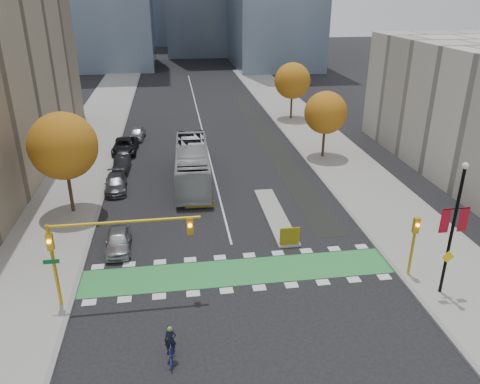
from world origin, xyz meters
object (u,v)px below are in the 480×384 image
object	(u,v)px
tree_east_far	(292,81)
traffic_signal_west	(100,241)
banner_lamppost	(453,225)
cyclist	(171,349)
parked_car_a	(118,240)
parked_car_e	(137,133)
tree_west	(63,146)
parked_car_c	(116,183)
tree_east_near	(326,113)
bus	(192,164)
parked_car_b	(122,164)
parked_car_d	(125,146)
traffic_signal_east	(414,238)
hazard_board	(290,236)

from	to	relation	value
tree_east_far	traffic_signal_west	xyz separation A→B (m)	(-20.43, -38.51, -1.21)
banner_lamppost	cyclist	distance (m)	16.60
cyclist	parked_car_a	world-z (taller)	cyclist
parked_car_e	tree_west	bearing A→B (deg)	-96.22
parked_car_c	parked_car_e	bearing A→B (deg)	82.83
tree_east_near	bus	xyz separation A→B (m)	(-14.09, -4.84, -3.10)
parked_car_b	parked_car_d	distance (m)	5.59
tree_east_near	parked_car_e	xyz separation A→B (m)	(-19.98, 9.68, -4.16)
tree_east_far	parked_car_c	bearing A→B (deg)	-134.45
traffic_signal_east	banner_lamppost	distance (m)	2.92
traffic_signal_east	parked_car_d	bearing A→B (deg)	125.65
tree_east_far	cyclist	xyz separation A→B (m)	(-16.81, -43.67, -4.56)
traffic_signal_west	bus	xyz separation A→B (m)	(5.84, 17.67, -2.27)
tree_west	parked_car_a	size ratio (longest dim) A/B	1.97
traffic_signal_east	parked_car_c	world-z (taller)	traffic_signal_east
parked_car_a	traffic_signal_east	bearing A→B (deg)	-20.26
traffic_signal_east	parked_car_d	xyz separation A→B (m)	(-19.50, 27.19, -1.97)
tree_east_far	tree_east_near	bearing A→B (deg)	-91.79
hazard_board	tree_east_far	world-z (taller)	tree_east_far
traffic_signal_east	parked_car_d	size ratio (longest dim) A/B	0.75
traffic_signal_west	parked_car_a	xyz separation A→B (m)	(0.11, 6.02, -3.32)
traffic_signal_west	banner_lamppost	distance (m)	19.54
tree_east_far	traffic_signal_east	distance (m)	38.64
cyclist	parked_car_d	world-z (taller)	cyclist
parked_car_b	hazard_board	bearing A→B (deg)	-51.08
tree_west	traffic_signal_east	xyz separation A→B (m)	(22.50, -12.51, -2.88)
hazard_board	tree_east_far	bearing A→B (deg)	75.88
traffic_signal_west	parked_car_e	distance (m)	32.36
banner_lamppost	parked_car_b	world-z (taller)	banner_lamppost
bus	parked_car_b	xyz separation A→B (m)	(-6.81, 3.92, -1.10)
tree_west	parked_car_a	world-z (taller)	tree_west
cyclist	parked_car_c	xyz separation A→B (m)	(-4.69, 21.76, -0.01)
tree_west	traffic_signal_west	size ratio (longest dim) A/B	0.96
banner_lamppost	parked_car_e	world-z (taller)	banner_lamppost
tree_east_far	traffic_signal_east	world-z (taller)	tree_east_far
parked_car_c	traffic_signal_west	bearing A→B (deg)	-89.73
bus	parked_car_e	world-z (taller)	bus
cyclist	parked_car_d	bearing A→B (deg)	98.91
tree_west	parked_car_b	bearing A→B (deg)	71.14
hazard_board	bus	world-z (taller)	bus
tree_west	bus	bearing A→B (deg)	27.52
bus	parked_car_c	world-z (taller)	bus
tree_west	parked_car_e	world-z (taller)	tree_west
cyclist	hazard_board	bearing A→B (deg)	50.57
banner_lamppost	traffic_signal_east	bearing A→B (deg)	116.61
cyclist	bus	bearing A→B (deg)	85.11
parked_car_d	traffic_signal_west	bearing A→B (deg)	-85.78
parked_car_b	tree_west	bearing A→B (deg)	-107.31
banner_lamppost	cyclist	world-z (taller)	banner_lamppost
hazard_board	parked_car_a	bearing A→B (deg)	173.69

